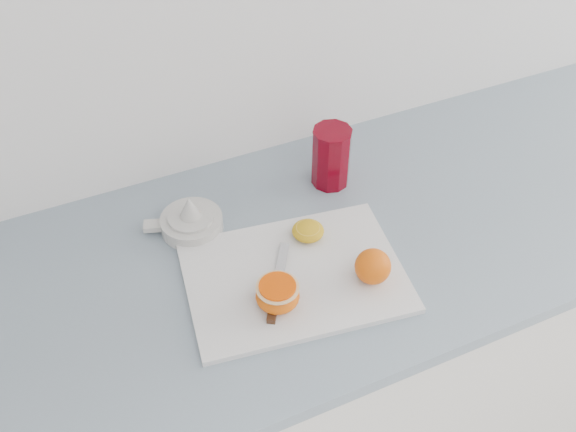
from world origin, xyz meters
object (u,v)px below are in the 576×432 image
at_px(half_orange, 278,295).
at_px(citrus_juicer, 191,221).
at_px(cutting_board, 295,276).
at_px(red_tumbler, 331,159).
at_px(counter, 329,359).

relative_size(half_orange, citrus_juicer, 0.50).
bearing_deg(half_orange, cutting_board, 41.94).
height_order(half_orange, red_tumbler, red_tumbler).
bearing_deg(counter, cutting_board, -150.43).
xyz_separation_m(counter, citrus_juicer, (-0.26, 0.12, 0.47)).
relative_size(counter, red_tumbler, 17.57).
distance_m(cutting_board, citrus_juicer, 0.24).
xyz_separation_m(counter, red_tumbler, (0.05, 0.14, 0.50)).
distance_m(half_orange, citrus_juicer, 0.26).
height_order(counter, citrus_juicer, citrus_juicer).
xyz_separation_m(citrus_juicer, red_tumbler, (0.31, 0.02, 0.04)).
xyz_separation_m(cutting_board, red_tumbler, (0.18, 0.21, 0.06)).
relative_size(half_orange, red_tumbler, 0.58).
distance_m(counter, half_orange, 0.53).
bearing_deg(cutting_board, citrus_juicer, 123.61).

